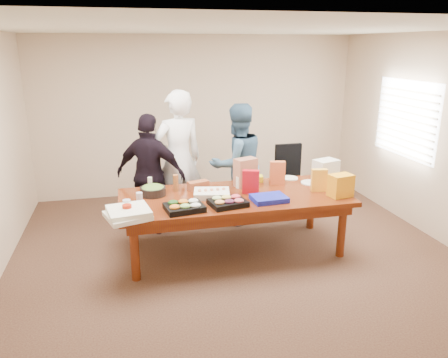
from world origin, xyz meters
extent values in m
cube|color=#47301E|center=(0.00, 0.00, -0.01)|extent=(5.50, 5.00, 0.02)
cube|color=white|center=(0.00, 0.00, 2.71)|extent=(5.50, 5.00, 0.02)
cube|color=beige|center=(0.00, 2.50, 1.35)|extent=(5.50, 0.04, 2.70)
cube|color=beige|center=(0.00, -2.50, 1.35)|extent=(5.50, 0.04, 2.70)
cube|color=beige|center=(2.75, 0.00, 1.35)|extent=(0.04, 5.00, 2.70)
cube|color=white|center=(2.72, 0.60, 1.50)|extent=(0.03, 1.40, 1.10)
cube|color=beige|center=(2.68, 0.60, 1.50)|extent=(0.04, 1.36, 1.00)
cube|color=#4C1C0F|center=(0.00, 0.00, 0.38)|extent=(2.80, 1.20, 0.75)
cube|color=black|center=(1.20, 1.07, 0.51)|extent=(0.53, 0.53, 1.01)
imported|color=white|center=(-0.56, 0.99, 0.98)|extent=(0.81, 0.63, 1.96)
imported|color=#3A5C7A|center=(0.28, 0.93, 0.88)|extent=(0.99, 0.86, 1.75)
imported|color=black|center=(-0.96, 0.85, 0.83)|extent=(1.05, 0.80, 1.67)
cube|color=black|center=(-0.68, -0.36, 0.78)|extent=(0.46, 0.39, 0.06)
cube|color=black|center=(-0.16, -0.33, 0.78)|extent=(0.46, 0.39, 0.06)
cube|color=white|center=(-0.28, 0.02, 0.79)|extent=(0.48, 0.40, 0.07)
cylinder|color=black|center=(-0.98, 0.24, 0.80)|extent=(0.39, 0.39, 0.10)
cube|color=#151EA7|center=(0.35, -0.29, 0.78)|extent=(0.42, 0.33, 0.06)
cube|color=#B90D18|center=(0.22, 0.02, 0.90)|extent=(0.22, 0.15, 0.30)
cube|color=yellow|center=(1.08, -0.09, 0.89)|extent=(0.20, 0.11, 0.29)
cube|color=#CD5E30|center=(0.67, 0.31, 0.90)|extent=(0.21, 0.13, 0.31)
cylinder|color=white|center=(0.14, 0.27, 0.82)|extent=(0.12, 0.12, 0.15)
cylinder|color=orange|center=(0.25, 0.43, 0.83)|extent=(0.07, 0.07, 0.15)
cylinder|color=brown|center=(-0.68, 0.33, 0.86)|extent=(0.07, 0.07, 0.21)
cylinder|color=beige|center=(-0.99, 0.44, 0.83)|extent=(0.06, 0.06, 0.17)
cube|color=#FCF215|center=(0.41, 0.49, 0.79)|extent=(0.25, 0.17, 0.08)
cube|color=brown|center=(-0.39, 0.33, 0.80)|extent=(0.29, 0.18, 0.11)
cube|color=#9C6146|center=(0.23, 0.33, 0.94)|extent=(0.32, 0.25, 0.37)
cylinder|color=#AC200A|center=(-1.30, -0.41, 0.82)|extent=(0.13, 0.13, 0.13)
cylinder|color=silver|center=(-1.30, -0.21, 0.81)|extent=(0.10, 0.10, 0.12)
cylinder|color=white|center=(-1.15, 0.06, 0.80)|extent=(0.09, 0.09, 0.10)
cube|color=white|center=(-1.30, -0.45, 0.77)|extent=(0.54, 0.54, 0.05)
cube|color=white|center=(-1.29, -0.43, 0.82)|extent=(0.50, 0.50, 0.05)
cylinder|color=white|center=(1.12, 0.23, 0.76)|extent=(0.31, 0.31, 0.02)
cylinder|color=white|center=(0.92, 0.50, 0.76)|extent=(0.30, 0.30, 0.01)
cylinder|color=beige|center=(0.27, 0.34, 0.78)|extent=(0.16, 0.16, 0.06)
cylinder|color=beige|center=(-0.42, 0.38, 0.78)|extent=(0.19, 0.19, 0.06)
cube|color=white|center=(1.30, 0.19, 0.91)|extent=(0.35, 0.30, 0.33)
cube|color=#FFA414|center=(1.25, -0.33, 0.89)|extent=(0.30, 0.24, 0.27)
camera|label=1|loc=(-1.29, -4.90, 2.52)|focal=34.87mm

